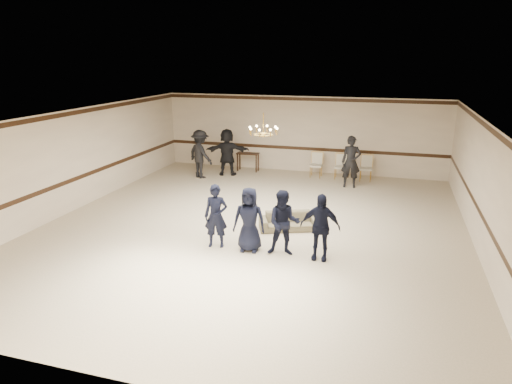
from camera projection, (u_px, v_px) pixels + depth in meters
The scene contains 16 objects.
room at pixel (254, 173), 13.02m from camera, with size 12.01×14.01×3.21m.
chair_rail at pixel (301, 148), 19.61m from camera, with size 12.00×0.02×0.14m, color black.
crown_molding at pixel (302, 99), 19.01m from camera, with size 12.00×0.02×0.14m, color black.
chandelier at pixel (263, 124), 13.58m from camera, with size 0.94×0.94×0.89m, color #B08A38, non-canonical shape.
boy_a at pixel (216, 216), 11.83m from camera, with size 0.61×0.40×1.67m, color black.
boy_b at pixel (249, 220), 11.58m from camera, with size 0.82×0.53×1.67m, color black.
boy_c at pixel (284, 223), 11.33m from camera, with size 0.81×0.63×1.67m, color black.
boy_d at pixel (320, 227), 11.09m from camera, with size 0.98×0.41×1.67m, color black.
settee at pixel (289, 221), 13.16m from camera, with size 1.70×0.66×0.50m, color #766E4E.
adult_left at pixel (200, 154), 18.58m from camera, with size 1.26×0.73×1.96m, color black.
adult_mid at pixel (227, 152), 18.97m from camera, with size 1.81×0.58×1.96m, color black.
adult_right at pixel (351, 162), 17.21m from camera, with size 0.71×0.47×1.96m, color black.
banquet_chair_left at pixel (316, 165), 18.78m from camera, with size 0.49×0.49×1.00m, color beige, non-canonical shape.
banquet_chair_mid at pixel (341, 167), 18.50m from camera, with size 0.49×0.49×1.00m, color beige, non-canonical shape.
banquet_chair_right at pixel (366, 168), 18.23m from camera, with size 0.49×0.49×1.00m, color beige, non-canonical shape.
console_table at pixel (248, 162), 19.81m from camera, with size 0.95×0.40×0.80m, color black.
Camera 1 is at (3.68, -12.08, 4.82)m, focal length 32.15 mm.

